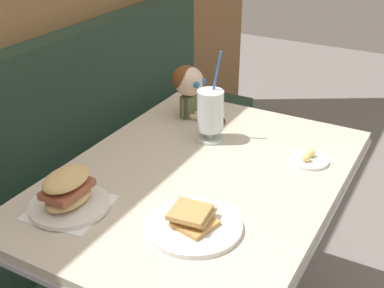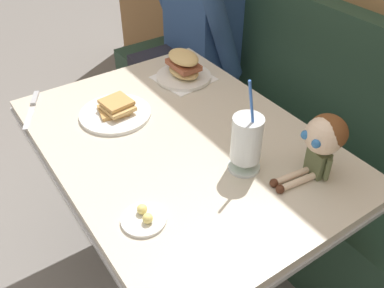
% 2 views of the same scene
% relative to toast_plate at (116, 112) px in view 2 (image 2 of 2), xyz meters
% --- Properties ---
extents(booth_bench, '(2.60, 0.48, 1.00)m').
position_rel_toast_plate_xyz_m(booth_bench, '(0.24, 0.74, -0.43)').
color(booth_bench, '#233D2D').
rests_on(booth_bench, ground).
extents(diner_table, '(1.11, 0.81, 0.74)m').
position_rel_toast_plate_xyz_m(diner_table, '(0.24, 0.12, -0.21)').
color(diner_table, beige).
rests_on(diner_table, ground).
extents(toast_plate, '(0.25, 0.25, 0.06)m').
position_rel_toast_plate_xyz_m(toast_plate, '(0.00, 0.00, 0.00)').
color(toast_plate, white).
rests_on(toast_plate, diner_table).
extents(milkshake_glass, '(0.10, 0.10, 0.31)m').
position_rel_toast_plate_xyz_m(milkshake_glass, '(0.47, 0.19, 0.09)').
color(milkshake_glass, silver).
rests_on(milkshake_glass, diner_table).
extents(sandwich_plate, '(0.22, 0.22, 0.12)m').
position_rel_toast_plate_xyz_m(sandwich_plate, '(-0.08, 0.34, 0.03)').
color(sandwich_plate, white).
rests_on(sandwich_plate, diner_table).
extents(butter_saucer, '(0.12, 0.12, 0.04)m').
position_rel_toast_plate_xyz_m(butter_saucer, '(0.48, -0.16, -0.01)').
color(butter_saucer, white).
rests_on(butter_saucer, diner_table).
extents(butter_knife, '(0.22, 0.13, 0.01)m').
position_rel_toast_plate_xyz_m(butter_knife, '(-0.24, -0.22, -0.01)').
color(butter_knife, silver).
rests_on(butter_knife, diner_table).
extents(seated_doll, '(0.12, 0.22, 0.20)m').
position_rel_toast_plate_xyz_m(seated_doll, '(0.60, 0.35, 0.11)').
color(seated_doll, '#5B6642').
rests_on(seated_doll, diner_table).
extents(diner_patron, '(0.55, 0.48, 0.81)m').
position_rel_toast_plate_xyz_m(diner_patron, '(-0.51, 0.70, -0.01)').
color(diner_patron, '#2D4C7F').
rests_on(diner_patron, booth_bench).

